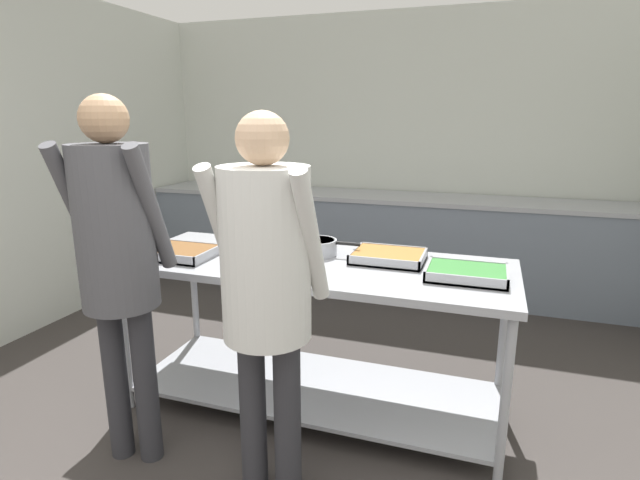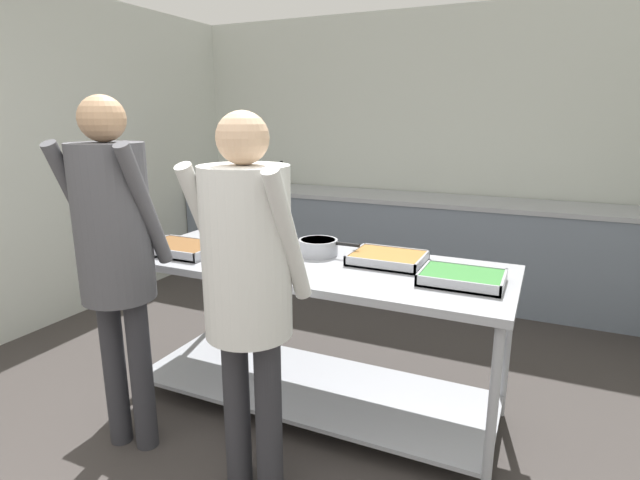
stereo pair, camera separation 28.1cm
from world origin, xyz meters
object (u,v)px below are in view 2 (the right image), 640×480
object	(u,v)px
serving_tray_roast	(181,248)
serving_tray_vegetables	(388,258)
serving_tray_greens	(462,278)
sauce_pan	(318,246)
water_bottle	(282,175)
plate_stack	(273,241)
guest_serving_right	(247,272)
guest_serving_left	(114,240)

from	to	relation	value
serving_tray_roast	serving_tray_vegetables	xyz separation A→B (m)	(1.17, 0.30, -0.00)
serving_tray_roast	serving_tray_greens	distance (m)	1.60
sauce_pan	serving_tray_vegetables	size ratio (longest dim) A/B	0.94
serving_tray_roast	water_bottle	bearing A→B (deg)	105.25
sauce_pan	water_bottle	distance (m)	2.54
plate_stack	serving_tray_vegetables	distance (m)	0.78
guest_serving_right	sauce_pan	bearing A→B (deg)	95.02
sauce_pan	guest_serving_right	world-z (taller)	guest_serving_right
guest_serving_left	serving_tray_vegetables	bearing A→B (deg)	38.35
water_bottle	serving_tray_roast	bearing A→B (deg)	-74.75
sauce_pan	guest_serving_right	xyz separation A→B (m)	(0.08, -0.86, 0.11)
sauce_pan	guest_serving_left	xyz separation A→B (m)	(-0.67, -0.85, 0.16)
plate_stack	water_bottle	bearing A→B (deg)	117.56
sauce_pan	guest_serving_right	size ratio (longest dim) A/B	0.22
guest_serving_left	guest_serving_right	bearing A→B (deg)	-0.94
serving_tray_roast	guest_serving_left	size ratio (longest dim) A/B	0.25
serving_tray_greens	guest_serving_left	bearing A→B (deg)	-155.63
serving_tray_roast	serving_tray_vegetables	size ratio (longest dim) A/B	1.13
serving_tray_roast	serving_tray_greens	world-z (taller)	same
serving_tray_vegetables	water_bottle	world-z (taller)	water_bottle
plate_stack	serving_tray_roast	bearing A→B (deg)	-135.42
serving_tray_roast	plate_stack	size ratio (longest dim) A/B	1.59
sauce_pan	serving_tray_greens	bearing A→B (deg)	-11.11
serving_tray_vegetables	serving_tray_greens	world-z (taller)	same
serving_tray_roast	serving_tray_vegetables	distance (m)	1.20
serving_tray_vegetables	plate_stack	bearing A→B (deg)	173.49
plate_stack	sauce_pan	world-z (taller)	sauce_pan
guest_serving_left	guest_serving_right	world-z (taller)	guest_serving_left
serving_tray_roast	guest_serving_right	bearing A→B (deg)	-34.42
serving_tray_vegetables	guest_serving_left	bearing A→B (deg)	-141.65
water_bottle	guest_serving_right	bearing A→B (deg)	-63.44
sauce_pan	serving_tray_vegetables	distance (m)	0.41
water_bottle	serving_tray_greens	bearing A→B (deg)	-45.35
plate_stack	sauce_pan	bearing A→B (deg)	-15.19
serving_tray_roast	water_bottle	size ratio (longest dim) A/B	1.59
serving_tray_roast	plate_stack	distance (m)	0.55
serving_tray_greens	serving_tray_vegetables	bearing A→B (deg)	157.75
serving_tray_vegetables	sauce_pan	bearing A→B (deg)	-178.66
serving_tray_roast	plate_stack	world-z (taller)	serving_tray_roast
serving_tray_greens	serving_tray_roast	bearing A→B (deg)	-175.42
sauce_pan	guest_serving_left	bearing A→B (deg)	-128.41
serving_tray_roast	serving_tray_vegetables	bearing A→B (deg)	14.49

